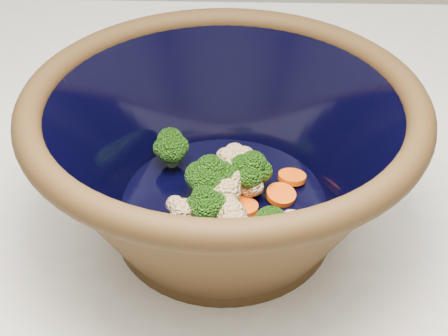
% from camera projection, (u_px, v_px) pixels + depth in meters
% --- Properties ---
extents(mixing_bowl, '(0.48, 0.48, 0.17)m').
position_uv_depth(mixing_bowl, '(224.00, 155.00, 0.62)').
color(mixing_bowl, black).
rests_on(mixing_bowl, counter).
extents(vegetable_pile, '(0.17, 0.17, 0.06)m').
position_uv_depth(vegetable_pile, '(228.00, 185.00, 0.63)').
color(vegetable_pile, '#608442').
rests_on(vegetable_pile, mixing_bowl).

